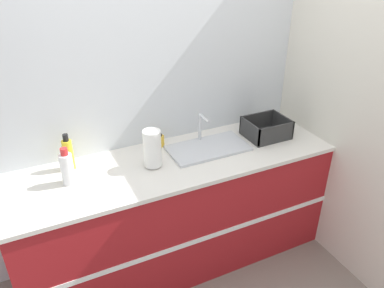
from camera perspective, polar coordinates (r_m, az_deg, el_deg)
ground_plane at (r=3.03m, az=0.59°, el=-20.79°), size 12.00×12.00×0.00m
wall_back at (r=2.81m, az=-5.65°, el=7.58°), size 4.72×0.06×2.60m
wall_right at (r=3.11m, az=18.15°, el=8.44°), size 0.06×2.67×2.60m
counter_cabinet at (r=2.93m, az=-2.31°, el=-10.26°), size 2.35×0.70×0.93m
sink at (r=2.79m, az=2.42°, el=-0.44°), size 0.59×0.32×0.24m
paper_towel_roll at (r=2.53m, az=-6.06°, el=-0.71°), size 0.12×0.12×0.27m
dish_rack at (r=3.01m, az=11.21°, el=2.10°), size 0.32×0.27×0.15m
bottle_white_spray at (r=2.48m, az=-18.50°, el=-3.49°), size 0.08×0.08×0.25m
bottle_yellow at (r=2.64m, az=-18.32°, el=-1.44°), size 0.07×0.07×0.26m
soap_dispenser at (r=2.83m, az=-4.81°, el=0.50°), size 0.06×0.06×0.10m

